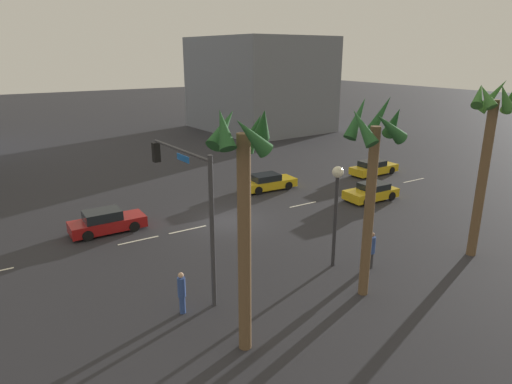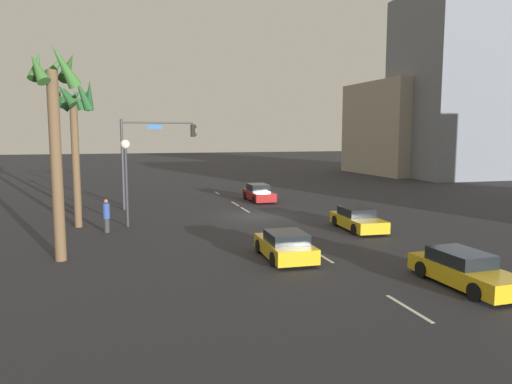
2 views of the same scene
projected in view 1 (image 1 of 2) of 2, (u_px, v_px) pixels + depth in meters
ground_plane at (228, 221)px, 29.11m from camera, size 220.00×220.00×0.00m
lane_stripe_0 at (414, 180)px, 38.26m from camera, size 2.55×0.14×0.01m
lane_stripe_1 at (356, 193)px, 34.82m from camera, size 2.20×0.14×0.01m
lane_stripe_2 at (303, 205)px, 32.21m from camera, size 2.36×0.14×0.01m
lane_stripe_3 at (188, 230)px, 27.66m from camera, size 2.48×0.14×0.01m
lane_stripe_4 at (139, 240)px, 26.09m from camera, size 2.41×0.14×0.01m
car_0 at (371, 192)px, 33.14m from camera, size 4.05×2.05×1.25m
car_1 at (374, 168)px, 39.99m from camera, size 4.62×1.92×1.27m
car_2 at (268, 182)px, 35.62m from camera, size 4.53×2.04×1.27m
car_3 at (106, 222)px, 27.15m from camera, size 4.41×1.83×1.40m
traffic_signal at (190, 195)px, 19.53m from camera, size 0.58×5.62×6.63m
streetlamp at (337, 196)px, 21.93m from camera, size 0.56×0.56×5.23m
pedestrian_0 at (182, 292)px, 18.56m from camera, size 0.40×0.40×1.87m
pedestrian_1 at (371, 249)px, 22.54m from camera, size 0.45×0.45×1.91m
palm_tree_0 at (488, 137)px, 22.45m from camera, size 2.51×2.41×9.28m
palm_tree_1 at (243, 185)px, 14.83m from camera, size 2.25×2.37×8.94m
palm_tree_2 at (373, 155)px, 18.56m from camera, size 2.53×2.51×8.84m
building_3 at (259, 84)px, 62.31m from camera, size 15.48×17.97×12.41m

